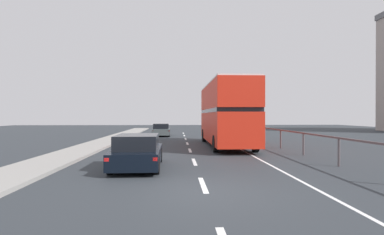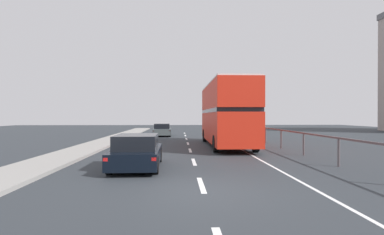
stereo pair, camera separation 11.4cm
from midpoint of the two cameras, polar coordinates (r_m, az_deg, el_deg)
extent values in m
cube|color=#2C3136|center=(8.74, 2.53, -14.00)|extent=(73.75, 120.00, 0.10)
cube|color=silver|center=(9.41, 2.14, -12.62)|extent=(0.16, 2.09, 0.01)
cube|color=silver|center=(13.88, 0.60, -8.41)|extent=(0.16, 2.09, 0.01)
cube|color=silver|center=(18.39, -0.18, -6.25)|extent=(0.16, 2.09, 0.01)
cube|color=silver|center=(22.92, -0.64, -4.94)|extent=(0.16, 2.09, 0.01)
cube|color=silver|center=(27.45, -0.95, -4.07)|extent=(0.16, 2.09, 0.01)
cube|color=silver|center=(32.00, -1.18, -3.44)|extent=(0.16, 2.09, 0.01)
cube|color=silver|center=(36.54, -1.34, -2.97)|extent=(0.16, 2.09, 0.01)
cube|color=silver|center=(18.00, 10.24, -6.40)|extent=(0.12, 46.00, 0.01)
cube|color=#554B4E|center=(18.70, 18.50, -2.53)|extent=(0.08, 42.00, 0.08)
cylinder|color=#554B4E|center=(13.99, 26.28, -5.94)|extent=(0.10, 0.10, 1.18)
cylinder|color=#554B4E|center=(17.12, 20.61, -4.78)|extent=(0.10, 0.10, 1.18)
cylinder|color=#554B4E|center=(20.38, 16.73, -3.96)|extent=(0.10, 0.10, 1.18)
cylinder|color=#554B4E|center=(23.70, 13.94, -3.35)|extent=(0.10, 0.10, 1.18)
cylinder|color=#554B4E|center=(27.07, 11.84, -2.89)|extent=(0.10, 0.10, 1.18)
cylinder|color=#554B4E|center=(30.47, 10.20, -2.53)|extent=(0.10, 0.10, 1.18)
cylinder|color=#554B4E|center=(33.89, 8.90, -2.24)|extent=(0.10, 0.10, 1.18)
cylinder|color=#554B4E|center=(37.32, 7.83, -2.00)|extent=(0.10, 0.10, 1.18)
cube|color=red|center=(20.97, 6.63, -1.78)|extent=(2.55, 10.21, 1.98)
cube|color=black|center=(20.96, 6.63, 1.26)|extent=(2.57, 9.80, 0.24)
cube|color=red|center=(21.00, 6.63, 3.86)|extent=(2.55, 10.21, 1.67)
cube|color=silver|center=(21.07, 6.63, 6.27)|extent=(2.50, 10.00, 0.10)
cube|color=black|center=(26.00, 4.83, -1.15)|extent=(2.28, 0.04, 1.39)
cube|color=yellow|center=(26.04, 4.84, 4.10)|extent=(1.52, 0.04, 0.28)
cylinder|color=black|center=(24.54, 2.54, -3.43)|extent=(0.28, 1.00, 1.00)
cylinder|color=black|center=(24.86, 7.92, -3.39)|extent=(0.28, 1.00, 1.00)
cylinder|color=black|center=(17.40, 4.67, -4.98)|extent=(0.28, 1.00, 1.00)
cylinder|color=black|center=(17.84, 12.15, -4.86)|extent=(0.28, 1.00, 1.00)
cube|color=black|center=(12.53, -10.08, -7.13)|extent=(1.90, 4.26, 0.61)
cube|color=black|center=(12.26, -10.20, -4.54)|extent=(1.65, 2.35, 0.56)
cube|color=red|center=(10.60, -15.79, -7.67)|extent=(0.16, 0.06, 0.12)
cube|color=red|center=(10.38, -6.91, -7.83)|extent=(0.16, 0.06, 0.12)
cylinder|color=black|center=(14.05, -12.81, -7.00)|extent=(0.21, 0.64, 0.64)
cylinder|color=black|center=(13.89, -5.97, -7.09)|extent=(0.21, 0.64, 0.64)
cylinder|color=black|center=(11.30, -15.16, -8.81)|extent=(0.21, 0.64, 0.64)
cylinder|color=black|center=(11.09, -6.60, -8.97)|extent=(0.21, 0.64, 0.64)
cube|color=#454F50|center=(31.44, -5.59, -2.63)|extent=(1.89, 4.22, 0.61)
cube|color=black|center=(31.21, -5.60, -1.63)|extent=(1.62, 2.34, 0.50)
cube|color=red|center=(29.41, -7.20, -2.54)|extent=(0.16, 0.06, 0.12)
cube|color=red|center=(29.37, -4.16, -2.54)|extent=(0.16, 0.06, 0.12)
cylinder|color=black|center=(32.86, -6.93, -2.79)|extent=(0.22, 0.65, 0.64)
cylinder|color=black|center=(32.82, -4.14, -2.79)|extent=(0.22, 0.65, 0.64)
cylinder|color=black|center=(30.10, -7.17, -3.08)|extent=(0.22, 0.65, 0.64)
cylinder|color=black|center=(30.06, -4.12, -3.08)|extent=(0.22, 0.65, 0.64)
camera|label=1|loc=(0.06, -89.80, 0.00)|focal=28.13mm
camera|label=2|loc=(0.06, 90.20, 0.00)|focal=28.13mm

